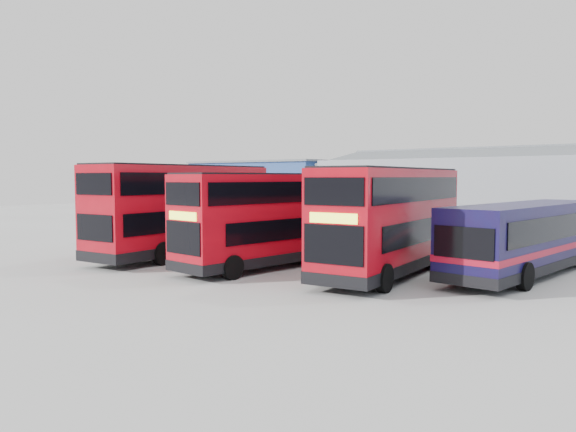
{
  "coord_description": "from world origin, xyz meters",
  "views": [
    {
      "loc": [
        15.04,
        -18.09,
        3.87
      ],
      "look_at": [
        -0.35,
        1.99,
        2.1
      ],
      "focal_mm": 35.0,
      "sensor_mm": 36.0,
      "label": 1
    }
  ],
  "objects_px": {
    "maintenance_shed": "(573,197)",
    "double_decker_right": "(392,222)",
    "double_decker_centre": "(273,220)",
    "double_decker_left": "(184,211)",
    "single_decker_blue": "(525,240)",
    "office_block": "(275,192)",
    "panel_van": "(185,209)"
  },
  "relations": [
    {
      "from": "single_decker_blue",
      "to": "double_decker_right",
      "type": "bearing_deg",
      "value": 40.73
    },
    {
      "from": "maintenance_shed",
      "to": "double_decker_left",
      "type": "relative_size",
      "value": 2.86
    },
    {
      "from": "maintenance_shed",
      "to": "double_decker_centre",
      "type": "height_order",
      "value": "maintenance_shed"
    },
    {
      "from": "office_block",
      "to": "double_decker_centre",
      "type": "bearing_deg",
      "value": -51.36
    },
    {
      "from": "office_block",
      "to": "panel_van",
      "type": "bearing_deg",
      "value": -132.13
    },
    {
      "from": "maintenance_shed",
      "to": "panel_van",
      "type": "height_order",
      "value": "maintenance_shed"
    },
    {
      "from": "maintenance_shed",
      "to": "double_decker_left",
      "type": "height_order",
      "value": "maintenance_shed"
    },
    {
      "from": "maintenance_shed",
      "to": "double_decker_right",
      "type": "relative_size",
      "value": 3.0
    },
    {
      "from": "maintenance_shed",
      "to": "panel_van",
      "type": "xyz_separation_m",
      "value": [
        -26.89,
        -7.42,
        -1.29
      ]
    },
    {
      "from": "double_decker_right",
      "to": "single_decker_blue",
      "type": "bearing_deg",
      "value": 28.92
    },
    {
      "from": "maintenance_shed",
      "to": "double_decker_right",
      "type": "bearing_deg",
      "value": -99.81
    },
    {
      "from": "maintenance_shed",
      "to": "double_decker_centre",
      "type": "distance_m",
      "value": 21.03
    },
    {
      "from": "office_block",
      "to": "panel_van",
      "type": "distance_m",
      "value": 7.4
    },
    {
      "from": "office_block",
      "to": "double_decker_centre",
      "type": "height_order",
      "value": "office_block"
    },
    {
      "from": "maintenance_shed",
      "to": "single_decker_blue",
      "type": "height_order",
      "value": "maintenance_shed"
    },
    {
      "from": "double_decker_right",
      "to": "double_decker_centre",
      "type": "bearing_deg",
      "value": -170.71
    },
    {
      "from": "double_decker_left",
      "to": "panel_van",
      "type": "xyz_separation_m",
      "value": [
        -13.32,
        12.13,
        -0.9
      ]
    },
    {
      "from": "double_decker_left",
      "to": "double_decker_centre",
      "type": "height_order",
      "value": "double_decker_left"
    },
    {
      "from": "panel_van",
      "to": "maintenance_shed",
      "type": "bearing_deg",
      "value": 12.3
    },
    {
      "from": "maintenance_shed",
      "to": "double_decker_left",
      "type": "distance_m",
      "value": 23.79
    },
    {
      "from": "office_block",
      "to": "single_decker_blue",
      "type": "bearing_deg",
      "value": -29.62
    },
    {
      "from": "office_block",
      "to": "double_decker_left",
      "type": "height_order",
      "value": "office_block"
    },
    {
      "from": "double_decker_left",
      "to": "double_decker_right",
      "type": "xyz_separation_m",
      "value": [
        10.44,
        1.44,
        -0.11
      ]
    },
    {
      "from": "maintenance_shed",
      "to": "double_decker_centre",
      "type": "relative_size",
      "value": 3.15
    },
    {
      "from": "double_decker_left",
      "to": "panel_van",
      "type": "relative_size",
      "value": 1.95
    },
    {
      "from": "double_decker_right",
      "to": "panel_van",
      "type": "bearing_deg",
      "value": 150.41
    },
    {
      "from": "double_decker_left",
      "to": "double_decker_centre",
      "type": "xyz_separation_m",
      "value": [
        5.48,
        0.14,
        -0.21
      ]
    },
    {
      "from": "single_decker_blue",
      "to": "panel_van",
      "type": "bearing_deg",
      "value": -9.03
    },
    {
      "from": "maintenance_shed",
      "to": "double_decker_centre",
      "type": "bearing_deg",
      "value": -112.64
    },
    {
      "from": "double_decker_right",
      "to": "single_decker_blue",
      "type": "xyz_separation_m",
      "value": [
        4.29,
        2.93,
        -0.7
      ]
    },
    {
      "from": "double_decker_left",
      "to": "maintenance_shed",
      "type": "bearing_deg",
      "value": -129.27
    },
    {
      "from": "panel_van",
      "to": "double_decker_centre",
      "type": "bearing_deg",
      "value": -35.63
    }
  ]
}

